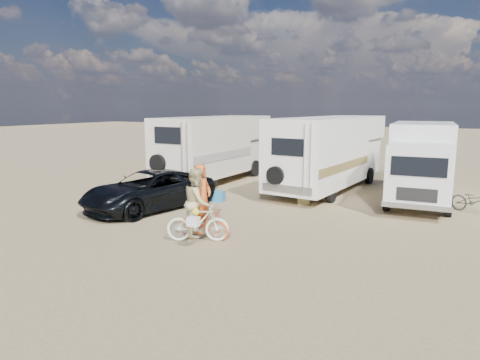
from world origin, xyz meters
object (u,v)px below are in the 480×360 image
at_px(rider_man, 203,205).
at_px(cooler, 218,196).
at_px(crate, 303,200).
at_px(box_truck, 421,164).
at_px(bike_man, 203,224).
at_px(bike_parked, 475,201).
at_px(dark_suv, 149,190).
at_px(rider_woman, 198,208).
at_px(bike_woman, 198,223).
at_px(rv_main, 330,154).
at_px(rv_left, 215,149).

bearing_deg(rider_man, cooler, 23.01).
distance_m(rider_man, crate, 5.49).
height_order(box_truck, bike_man, box_truck).
xyz_separation_m(bike_parked, cooler, (-8.93, -2.27, -0.24)).
xyz_separation_m(box_truck, dark_suv, (-8.70, -5.38, -0.83)).
height_order(rider_woman, cooler, rider_woman).
xyz_separation_m(bike_woman, crate, (1.23, 5.59, -0.35)).
bearing_deg(bike_parked, bike_man, 163.16).
relative_size(bike_man, cooler, 3.11).
bearing_deg(rider_woman, rv_main, -33.32).
distance_m(dark_suv, bike_woman, 4.29).
relative_size(rider_woman, bike_parked, 1.10).
height_order(dark_suv, rider_man, rider_man).
xyz_separation_m(bike_woman, bike_parked, (7.01, 6.83, -0.07)).
relative_size(rv_left, box_truck, 1.18).
distance_m(rider_man, bike_parked, 9.60).
relative_size(bike_man, rider_man, 0.84).
height_order(rv_left, bike_parked, rv_left).
distance_m(bike_parked, crate, 5.91).
bearing_deg(cooler, dark_suv, -131.64).
xyz_separation_m(rv_main, bike_woman, (-1.36, -8.87, -1.09)).
xyz_separation_m(rider_woman, cooler, (-1.92, 4.56, -0.73)).
bearing_deg(cooler, crate, 13.55).
xyz_separation_m(rv_main, cooler, (-3.28, -4.31, -1.40)).
relative_size(rv_left, bike_man, 4.49).
distance_m(rv_main, rider_man, 8.70).
relative_size(rider_man, bike_parked, 1.14).
height_order(rider_man, crate, rider_man).
relative_size(bike_man, bike_woman, 0.93).
height_order(rider_man, rider_woman, rider_man).
relative_size(box_truck, dark_suv, 1.23).
bearing_deg(rv_left, crate, -25.19).
bearing_deg(bike_man, dark_suv, 58.20).
bearing_deg(dark_suv, rv_left, 111.52).
height_order(bike_man, crate, bike_man).
xyz_separation_m(rv_left, dark_suv, (0.76, -6.16, -0.89)).
distance_m(dark_suv, rider_man, 4.12).
xyz_separation_m(rv_left, rider_man, (4.29, -8.26, -0.62)).
bearing_deg(rv_left, dark_suv, -79.94).
bearing_deg(bike_parked, rv_left, 111.58).
height_order(rider_woman, crate, rider_woman).
relative_size(rv_main, bike_man, 5.00).
distance_m(bike_woman, bike_parked, 9.78).
height_order(box_truck, rider_man, box_truck).
bearing_deg(box_truck, rider_woman, -125.21).
height_order(bike_parked, crate, bike_parked).
distance_m(bike_parked, cooler, 9.22).
height_order(rv_left, bike_woman, rv_left).
xyz_separation_m(bike_woman, rider_woman, (0.00, 0.00, 0.41)).
xyz_separation_m(box_truck, rider_man, (-5.16, -7.48, -0.55)).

